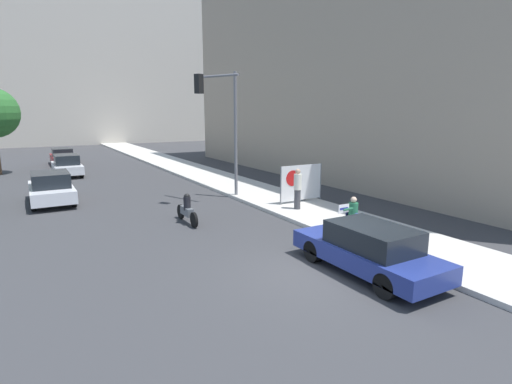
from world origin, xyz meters
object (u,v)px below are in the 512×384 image
Objects in this scene: seated_protester at (354,213)px; parked_car_curbside at (369,249)px; traffic_light_pole at (223,114)px; car_on_road_nearest at (51,188)px; protest_banner at (301,183)px; car_on_road_distant at (62,156)px; pedestrian_behind at (303,183)px; motorcycle_on_road at (187,210)px; car_on_road_midblock at (67,165)px; jogger_on_sidewalk at (298,189)px.

seated_protester is 0.27× the size of parked_car_curbside.
traffic_light_pole is 1.41× the size of car_on_road_nearest.
car_on_road_distant is (-8.42, 21.97, -0.40)m from protest_banner.
car_on_road_nearest is at bearing 147.89° from protest_banner.
protest_banner is at bearing -51.96° from pedestrian_behind.
car_on_road_midblock is at bearing 100.57° from motorcycle_on_road.
motorcycle_on_road is (-4.68, 4.43, -0.28)m from seated_protester.
traffic_light_pole is 1.40× the size of car_on_road_midblock.
parked_car_curbside is 7.69m from motorcycle_on_road.
jogger_on_sidewalk is 24.20m from car_on_road_distant.
car_on_road_midblock is (-5.99, 12.66, -3.51)m from traffic_light_pole.
traffic_light_pole reaches higher than seated_protester.
traffic_light_pole is (-1.60, 7.39, 3.44)m from seated_protester.
parked_car_curbside is at bearing -76.70° from car_on_road_midblock.
car_on_road_midblock is at bearing 103.30° from parked_car_curbside.
motorcycle_on_road is (-6.13, -0.58, -0.45)m from pedestrian_behind.
protest_banner is at bearing 66.49° from parked_car_curbside.
pedestrian_behind is 8.65m from parked_car_curbside.
traffic_light_pole is at bearing 43.88° from motorcycle_on_road.
traffic_light_pole is 1.37× the size of parked_car_curbside.
parked_car_curbside is at bearing -93.27° from traffic_light_pole.
car_on_road_midblock is at bearing -70.23° from jogger_on_sidewalk.
seated_protester is 8.31m from traffic_light_pole.
seated_protester is at bearing -103.01° from protest_banner.
protest_banner is 0.54× the size of car_on_road_midblock.
pedestrian_behind reaches higher than parked_car_curbside.
car_on_road_distant is at bearing 110.97° from protest_banner.
car_on_road_distant is (0.26, 6.61, -0.04)m from car_on_road_midblock.
traffic_light_pole is (-2.69, 2.71, 3.15)m from protest_banner.
seated_protester is 14.34m from car_on_road_nearest.
car_on_road_midblock is 1.03× the size of car_on_road_distant.
protest_banner is 0.53× the size of parked_car_curbside.
jogger_on_sidewalk is 0.42× the size of car_on_road_distant.
jogger_on_sidewalk is 0.41× the size of car_on_road_midblock.
motorcycle_on_road is at bearing -136.12° from traffic_light_pole.
parked_car_curbside reaches higher than seated_protester.
motorcycle_on_road is at bearing 108.95° from parked_car_curbside.
car_on_road_distant is (-7.47, 23.01, -0.37)m from jogger_on_sidewalk.
car_on_road_nearest is at bearing 116.41° from parked_car_curbside.
pedestrian_behind reaches higher than car_on_road_nearest.
jogger_on_sidewalk is at bearing 70.31° from parked_car_curbside.
seated_protester is 0.68× the size of jogger_on_sidewalk.
car_on_road_nearest is (-9.23, 7.43, -0.31)m from jogger_on_sidewalk.
protest_banner is at bearing -45.22° from traffic_light_pole.
seated_protester is at bearing 52.33° from parked_car_curbside.
parked_car_curbside is at bearing -28.89° from pedestrian_behind.
jogger_on_sidewalk is 1.09× the size of pedestrian_behind.
traffic_light_pole reaches higher than jogger_on_sidewalk.
jogger_on_sidewalk is 0.29× the size of traffic_light_pole.
parked_car_curbside is at bearing 64.85° from jogger_on_sidewalk.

